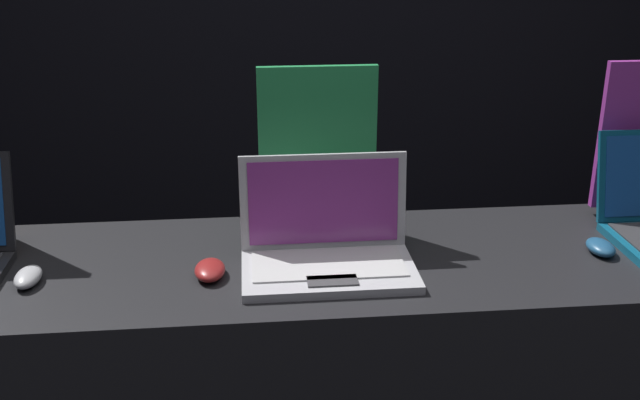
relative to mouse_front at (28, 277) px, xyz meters
The scene contains 5 objects.
mouse_front is the anchor object (origin of this frame).
laptop_middle 0.67m from the mouse_front, ahead, with size 0.39×0.26×0.25m.
mouse_middle 0.40m from the mouse_front, ahead, with size 0.07×0.11×0.03m.
promo_stand_middle 0.73m from the mouse_front, 19.65° to the left, with size 0.29×0.07×0.43m.
mouse_back 1.33m from the mouse_front, ahead, with size 0.06×0.10×0.03m.
Camera 1 is at (-0.16, -1.32, 1.63)m, focal length 42.00 mm.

